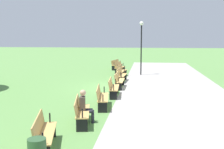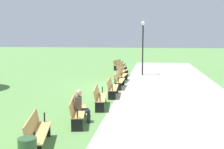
% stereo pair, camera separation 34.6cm
% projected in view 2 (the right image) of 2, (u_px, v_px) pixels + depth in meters
% --- Properties ---
extents(ground_plane, '(120.00, 120.00, 0.00)m').
position_uv_depth(ground_plane, '(120.00, 88.00, 16.85)').
color(ground_plane, '#5B8C47').
extents(path_paving, '(33.38, 5.99, 0.01)m').
position_uv_depth(path_paving, '(173.00, 89.00, 16.41)').
color(path_paving, '#A39E99').
rests_on(path_paving, ground).
extents(bench_0, '(1.95, 0.91, 0.89)m').
position_uv_depth(bench_0, '(118.00, 64.00, 26.20)').
color(bench_0, tan).
rests_on(bench_0, ground).
extents(bench_1, '(1.94, 0.81, 0.89)m').
position_uv_depth(bench_1, '(121.00, 67.00, 23.85)').
color(bench_1, tan).
rests_on(bench_1, ground).
extents(bench_2, '(1.93, 0.70, 0.89)m').
position_uv_depth(bench_2, '(122.00, 70.00, 21.49)').
color(bench_2, tan).
rests_on(bench_2, ground).
extents(bench_3, '(1.91, 0.59, 0.89)m').
position_uv_depth(bench_3, '(122.00, 75.00, 19.14)').
color(bench_3, tan).
rests_on(bench_3, ground).
extents(bench_4, '(1.89, 0.47, 0.89)m').
position_uv_depth(bench_4, '(119.00, 80.00, 16.79)').
color(bench_4, tan).
rests_on(bench_4, ground).
extents(bench_5, '(1.91, 0.59, 0.89)m').
position_uv_depth(bench_5, '(112.00, 87.00, 14.47)').
color(bench_5, tan).
rests_on(bench_5, ground).
extents(bench_6, '(1.93, 0.70, 0.89)m').
position_uv_depth(bench_6, '(99.00, 96.00, 12.18)').
color(bench_6, tan).
rests_on(bench_6, ground).
extents(bench_7, '(1.94, 0.81, 0.89)m').
position_uv_depth(bench_7, '(77.00, 110.00, 9.92)').
color(bench_7, tan).
rests_on(bench_7, ground).
extents(bench_8, '(1.95, 0.91, 0.89)m').
position_uv_depth(bench_8, '(37.00, 131.00, 7.71)').
color(bench_8, tan).
rests_on(bench_8, ground).
extents(person_seated, '(0.39, 0.56, 1.20)m').
position_uv_depth(person_seated, '(81.00, 105.00, 10.01)').
color(person_seated, '#4C4238').
rests_on(person_seated, ground).
extents(lamp_post, '(0.32, 0.32, 4.24)m').
position_uv_depth(lamp_post, '(143.00, 38.00, 22.09)').
color(lamp_post, black).
rests_on(lamp_post, ground).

